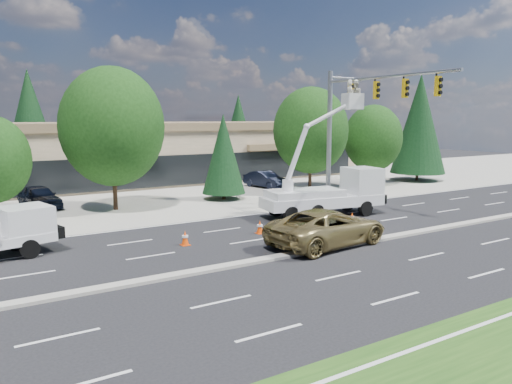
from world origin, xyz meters
TOP-DOWN VIEW (x-y plane):
  - ground at (0.00, 0.00)m, footprint 140.00×140.00m
  - concrete_apron at (0.00, 20.00)m, footprint 140.00×22.00m
  - road_median at (0.00, 0.00)m, footprint 120.00×0.55m
  - strip_mall at (0.00, 29.97)m, footprint 50.40×15.40m
  - tree_front_d at (-3.00, 15.00)m, footprint 6.60×6.60m
  - tree_front_e at (5.00, 15.00)m, footprint 3.16×3.16m
  - tree_front_f at (13.00, 15.00)m, footprint 6.06×6.06m
  - tree_front_g at (20.00, 15.00)m, footprint 5.11×5.11m
  - tree_front_h at (26.00, 15.00)m, footprint 5.09×5.09m
  - tree_back_b at (-4.00, 42.00)m, footprint 5.64×5.64m
  - tree_back_c at (10.00, 42.00)m, footprint 3.97×3.97m
  - tree_back_d at (22.00, 42.00)m, footprint 4.60×4.60m
  - signal_mast at (10.03, 7.04)m, footprint 2.76×10.16m
  - bucket_truck at (7.65, 6.09)m, footprint 7.75×3.50m
  - traffic_cone_b at (-2.97, 4.15)m, footprint 0.40×0.40m
  - traffic_cone_c at (1.27, 4.29)m, footprint 0.40×0.40m
  - traffic_cone_d at (6.83, 3.40)m, footprint 0.40×0.40m
  - minivan at (2.66, 0.60)m, footprint 6.43×3.49m
  - parked_car_west at (-7.07, 18.22)m, footprint 2.53×4.68m
  - parked_car_east at (10.96, 18.50)m, footprint 2.17×4.48m

SIDE VIEW (x-z plane):
  - ground at x=0.00m, z-range 0.00..0.00m
  - concrete_apron at x=0.00m, z-range 0.00..0.01m
  - road_median at x=0.00m, z-range 0.00..0.12m
  - traffic_cone_b at x=-2.97m, z-range -0.01..0.69m
  - traffic_cone_c at x=1.27m, z-range -0.01..0.69m
  - traffic_cone_d at x=6.83m, z-range -0.01..0.69m
  - parked_car_east at x=10.96m, z-range 0.00..1.41m
  - parked_car_west at x=-7.07m, z-range 0.00..1.51m
  - minivan at x=2.66m, z-range 0.00..1.71m
  - bucket_truck at x=7.65m, z-range -2.34..5.84m
  - strip_mall at x=0.00m, z-range 0.08..5.58m
  - tree_front_e at x=5.00m, z-range 0.22..6.45m
  - tree_front_g at x=20.00m, z-range 0.60..7.69m
  - tree_back_c at x=10.00m, z-range 0.28..8.11m
  - tree_back_d at x=22.00m, z-range 0.33..9.39m
  - tree_front_f at x=13.00m, z-range 0.72..9.12m
  - tree_front_d at x=-3.00m, z-range 0.78..9.93m
  - tree_front_h at x=26.00m, z-range 0.37..10.39m
  - tree_back_b at x=-4.00m, z-range 0.41..11.53m
  - signal_mast at x=10.03m, z-range 1.56..10.56m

